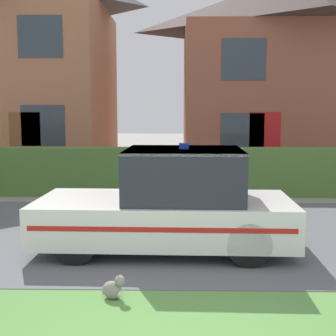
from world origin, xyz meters
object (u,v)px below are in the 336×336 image
Objects in this scene: police_car at (171,204)px; house_right at (291,71)px; house_left at (16,53)px; cat at (114,289)px.

police_car is 12.28m from house_right.
police_car is 12.96m from house_left.
house_left is (-6.06, 10.88, 3.59)m from police_car.
house_left reaches higher than police_car.
police_car is at bearing -111.60° from house_right.
house_left is at bearing -178.81° from house_right.
cat is 0.04× the size of house_left.
police_car is 2.14m from cat.
house_right is at bearing 1.19° from house_left.
cat is 0.04× the size of house_right.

